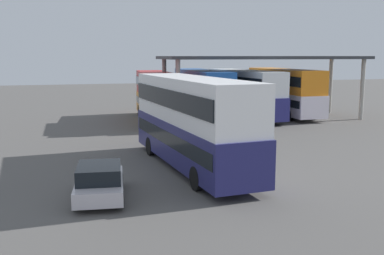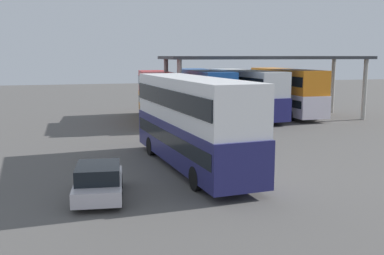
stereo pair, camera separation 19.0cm
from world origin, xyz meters
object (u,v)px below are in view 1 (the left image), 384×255
(double_decker_main, at_px, (192,119))
(double_decker_end_of_row, at_px, (284,90))
(parked_hatchback, at_px, (100,182))
(double_decker_near_canopy, at_px, (156,94))
(double_decker_mid_row, at_px, (202,93))
(double_decker_far_right, at_px, (244,92))

(double_decker_main, relative_size, double_decker_end_of_row, 1.03)
(parked_hatchback, bearing_deg, double_decker_near_canopy, -10.95)
(double_decker_mid_row, bearing_deg, double_decker_near_canopy, 87.50)
(parked_hatchback, height_order, double_decker_near_canopy, double_decker_near_canopy)
(double_decker_near_canopy, xyz_separation_m, double_decker_far_right, (7.77, -0.34, 0.06))
(double_decker_main, height_order, double_decker_end_of_row, double_decker_main)
(double_decker_near_canopy, bearing_deg, double_decker_main, 179.31)
(double_decker_far_right, distance_m, double_decker_end_of_row, 4.28)
(parked_hatchback, xyz_separation_m, double_decker_end_of_row, (18.20, 19.94, 1.64))
(double_decker_near_canopy, bearing_deg, double_decker_end_of_row, -83.16)
(double_decker_far_right, xyz_separation_m, double_decker_end_of_row, (4.21, 0.77, 0.02))
(double_decker_mid_row, xyz_separation_m, double_decker_far_right, (3.88, -0.03, -0.02))
(double_decker_end_of_row, bearing_deg, parked_hatchback, 138.48)
(double_decker_near_canopy, xyz_separation_m, double_decker_mid_row, (3.88, -0.31, 0.07))
(double_decker_far_right, bearing_deg, parked_hatchback, 139.99)
(double_decker_main, height_order, double_decker_near_canopy, double_decker_main)
(parked_hatchback, height_order, double_decker_far_right, double_decker_far_right)
(double_decker_mid_row, relative_size, double_decker_far_right, 1.03)
(parked_hatchback, bearing_deg, double_decker_end_of_row, -35.65)
(double_decker_far_right, relative_size, double_decker_end_of_row, 0.99)
(parked_hatchback, relative_size, double_decker_near_canopy, 0.36)
(double_decker_main, distance_m, double_decker_end_of_row, 21.25)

